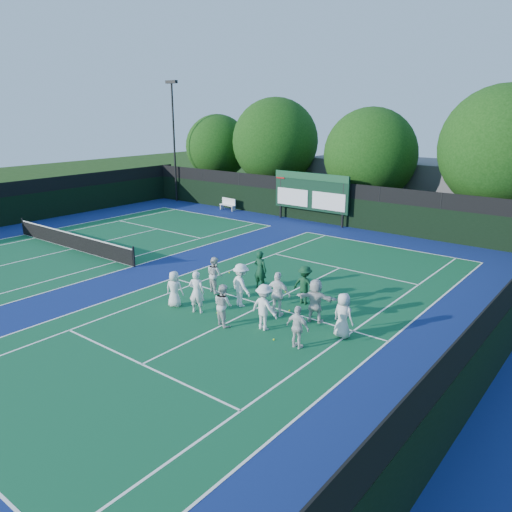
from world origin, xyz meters
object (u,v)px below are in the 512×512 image
Objects in this scene: bench at (228,204)px; coach_left at (260,270)px; scoreboard at (311,192)px; tennis_net at (72,241)px.

coach_left is (13.27, -12.88, 0.36)m from bench.
scoreboard is 14.32m from coach_left.
tennis_net is at bearing -87.51° from bench.
bench is 0.88× the size of coach_left.
scoreboard is at bearing -69.36° from coach_left.
coach_left is at bearing 6.73° from tennis_net.
bench is at bearing -46.87° from coach_left.
scoreboard is at bearing 64.40° from tennis_net.
bench is (-0.63, 14.37, 0.03)m from tennis_net.
coach_left is (12.64, 1.49, 0.39)m from tennis_net.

